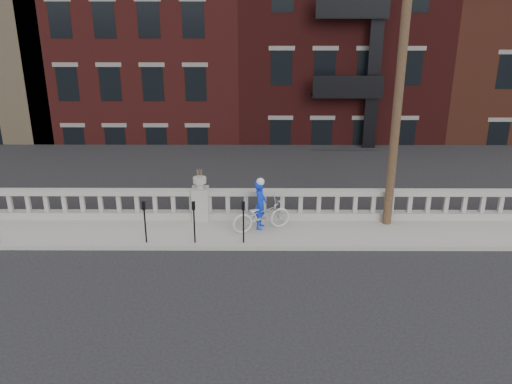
{
  "coord_description": "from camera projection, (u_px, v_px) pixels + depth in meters",
  "views": [
    {
      "loc": [
        1.93,
        -13.61,
        8.11
      ],
      "look_at": [
        1.86,
        3.2,
        1.41
      ],
      "focal_mm": 40.0,
      "sensor_mm": 36.0,
      "label": 1
    }
  ],
  "objects": [
    {
      "name": "bicycle",
      "position": [
        261.0,
        215.0,
        18.25
      ],
      "size": [
        2.07,
        1.36,
        1.03
      ],
      "primitive_type": "imported",
      "rotation": [
        0.0,
        0.0,
        1.95
      ],
      "color": "silver",
      "rests_on": "sidewalk"
    },
    {
      "name": "utility_pole",
      "position": [
        401.0,
        69.0,
        17.04
      ],
      "size": [
        1.6,
        0.28,
        10.0
      ],
      "color": "#422D1E",
      "rests_on": "sidewalk"
    },
    {
      "name": "ground",
      "position": [
        188.0,
        283.0,
        15.65
      ],
      "size": [
        120.0,
        120.0,
        0.0
      ],
      "primitive_type": "plane",
      "color": "black",
      "rests_on": "ground"
    },
    {
      "name": "parking_meter_e",
      "position": [
        243.0,
        217.0,
        17.28
      ],
      "size": [
        0.1,
        0.09,
        1.36
      ],
      "color": "black",
      "rests_on": "sidewalk"
    },
    {
      "name": "planter_pedestal",
      "position": [
        200.0,
        200.0,
        19.02
      ],
      "size": [
        0.55,
        0.55,
        1.76
      ],
      "color": "#9C9991",
      "rests_on": "sidewalk"
    },
    {
      "name": "lower_level",
      "position": [
        237.0,
        58.0,
        36.09
      ],
      "size": [
        80.0,
        44.0,
        20.8
      ],
      "color": "#605E59",
      "rests_on": "ground"
    },
    {
      "name": "balustrade",
      "position": [
        201.0,
        205.0,
        19.09
      ],
      "size": [
        28.0,
        0.34,
        1.03
      ],
      "color": "#9C9991",
      "rests_on": "sidewalk"
    },
    {
      "name": "sidewalk",
      "position": [
        198.0,
        233.0,
        18.41
      ],
      "size": [
        32.0,
        2.2,
        0.15
      ],
      "primitive_type": "cube",
      "color": "#9C9991",
      "rests_on": "ground"
    },
    {
      "name": "parking_meter_c",
      "position": [
        145.0,
        217.0,
        17.29
      ],
      "size": [
        0.1,
        0.09,
        1.36
      ],
      "color": "black",
      "rests_on": "sidewalk"
    },
    {
      "name": "parking_meter_d",
      "position": [
        194.0,
        217.0,
        17.28
      ],
      "size": [
        0.1,
        0.09,
        1.36
      ],
      "color": "black",
      "rests_on": "sidewalk"
    },
    {
      "name": "cyclist",
      "position": [
        260.0,
        205.0,
        18.28
      ],
      "size": [
        0.51,
        0.66,
        1.62
      ],
      "primitive_type": "imported",
      "rotation": [
        0.0,
        0.0,
        1.35
      ],
      "color": "#0D2ECE",
      "rests_on": "sidewalk"
    }
  ]
}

